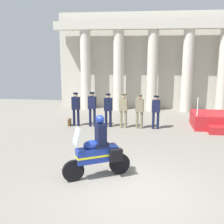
% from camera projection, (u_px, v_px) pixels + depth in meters
% --- Properties ---
extents(ground_plane, '(28.00, 28.00, 0.00)m').
position_uv_depth(ground_plane, '(132.00, 191.00, 7.55)').
color(ground_plane, gray).
extents(colonnade_backdrop, '(12.37, 1.51, 6.21)m').
position_uv_depth(colonnade_backdrop, '(153.00, 59.00, 17.93)').
color(colonnade_backdrop, beige).
rests_on(colonnade_backdrop, ground_plane).
extents(reviewing_stand, '(2.56, 2.36, 1.62)m').
position_uv_depth(reviewing_stand, '(219.00, 121.00, 13.82)').
color(reviewing_stand, '#B21E23').
rests_on(reviewing_stand, ground_plane).
extents(officer_in_row_0, '(0.41, 0.27, 1.69)m').
position_uv_depth(officer_in_row_0, '(76.00, 106.00, 14.10)').
color(officer_in_row_0, black).
rests_on(officer_in_row_0, ground_plane).
extents(officer_in_row_1, '(0.41, 0.27, 1.74)m').
position_uv_depth(officer_in_row_1, '(92.00, 106.00, 13.97)').
color(officer_in_row_1, '#141938').
rests_on(officer_in_row_1, ground_plane).
extents(officer_in_row_2, '(0.41, 0.27, 1.67)m').
position_uv_depth(officer_in_row_2, '(108.00, 108.00, 13.89)').
color(officer_in_row_2, black).
rests_on(officer_in_row_2, ground_plane).
extents(officer_in_row_3, '(0.41, 0.27, 1.70)m').
position_uv_depth(officer_in_row_3, '(123.00, 108.00, 13.71)').
color(officer_in_row_3, '#847A5B').
rests_on(officer_in_row_3, ground_plane).
extents(officer_in_row_4, '(0.41, 0.27, 1.67)m').
position_uv_depth(officer_in_row_4, '(140.00, 109.00, 13.60)').
color(officer_in_row_4, '#7A7056').
rests_on(officer_in_row_4, ground_plane).
extents(officer_in_row_5, '(0.41, 0.27, 1.63)m').
position_uv_depth(officer_in_row_5, '(156.00, 109.00, 13.53)').
color(officer_in_row_5, '#141938').
rests_on(officer_in_row_5, ground_plane).
extents(motorcycle_with_rider, '(1.88, 1.19, 1.90)m').
position_uv_depth(motorcycle_with_rider, '(99.00, 152.00, 8.25)').
color(motorcycle_with_rider, black).
rests_on(motorcycle_with_rider, ground_plane).
extents(briefcase_on_ground, '(0.10, 0.32, 0.36)m').
position_uv_depth(briefcase_on_ground, '(70.00, 122.00, 14.27)').
color(briefcase_on_ground, brown).
rests_on(briefcase_on_ground, ground_plane).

